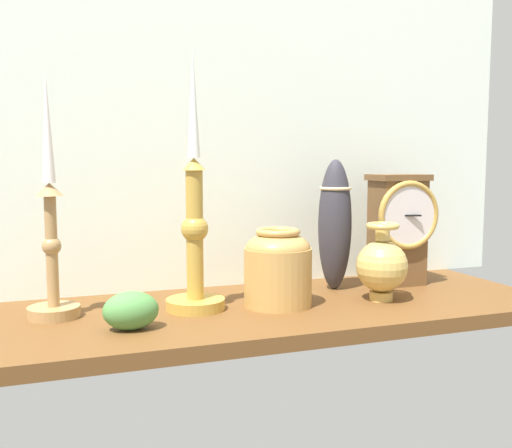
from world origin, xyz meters
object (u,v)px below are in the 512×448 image
Objects in this scene: candlestick_tall_center at (51,239)px; tall_ceramic_vase at (335,224)px; mantel_clock at (399,227)px; brass_vase_bulbous at (382,265)px; brass_vase_jar at (278,266)px; candlestick_tall_left at (195,235)px.

candlestick_tall_center reaches higher than tall_ceramic_vase.
brass_vase_bulbous is (-10.29, -10.54, -5.17)cm from mantel_clock.
mantel_clock reaches higher than brass_vase_jar.
candlestick_tall_left is (-42.66, -5.55, 0.89)cm from mantel_clock.
brass_vase_jar is 0.53× the size of tall_ceramic_vase.
tall_ceramic_vase is at bearing 29.24° from brass_vase_jar.
candlestick_tall_center is 1.54× the size of tall_ceramic_vase.
candlestick_tall_left is at bearing 171.24° from brass_vase_bulbous.
tall_ceramic_vase is (51.10, 3.67, 0.02)cm from candlestick_tall_center.
candlestick_tall_center is at bearing -175.89° from tall_ceramic_vase.
tall_ceramic_vase reaches higher than mantel_clock.
candlestick_tall_left is 33.31cm from brass_vase_bulbous.
candlestick_tall_left is 29.58cm from tall_ceramic_vase.
mantel_clock is at bearing 7.42° from candlestick_tall_left.
mantel_clock is 13.81cm from tall_ceramic_vase.
candlestick_tall_left is at bearing -172.58° from mantel_clock.
candlestick_tall_left is at bearing -167.76° from tall_ceramic_vase.
candlestick_tall_left reaches higher than tall_ceramic_vase.
candlestick_tall_center is 51.23cm from tall_ceramic_vase.
candlestick_tall_left reaches higher than brass_vase_bulbous.
tall_ceramic_vase is (-3.46, 11.26, 6.17)cm from brass_vase_bulbous.
brass_vase_bulbous is 13.30cm from tall_ceramic_vase.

